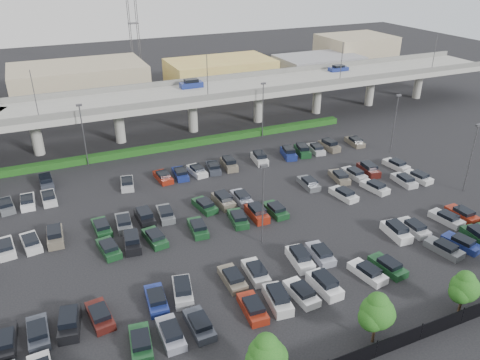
% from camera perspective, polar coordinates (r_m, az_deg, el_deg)
% --- Properties ---
extents(ground, '(280.00, 280.00, 0.00)m').
position_cam_1_polar(ground, '(63.27, -0.55, -3.90)').
color(ground, black).
extents(overpass, '(150.00, 13.00, 15.80)m').
position_cam_1_polar(overpass, '(88.51, -9.15, 9.66)').
color(overpass, '#96978F').
rests_on(overpass, ground).
extents(hedge, '(66.00, 1.60, 1.10)m').
position_cam_1_polar(hedge, '(84.27, -7.38, 4.29)').
color(hedge, '#183E12').
rests_on(hedge, ground).
extents(fence, '(70.00, 0.10, 2.00)m').
position_cam_1_polar(fence, '(43.79, 15.14, -19.78)').
color(fence, black).
rests_on(fence, ground).
extents(tree_row, '(65.07, 3.66, 5.94)m').
position_cam_1_polar(tree_row, '(43.17, 15.14, -15.79)').
color(tree_row, '#332316').
rests_on(tree_row, ground).
extents(parked_cars, '(63.13, 41.60, 1.67)m').
position_cam_1_polar(parked_cars, '(59.89, -0.12, -5.11)').
color(parked_cars, '#585B60').
rests_on(parked_cars, ground).
extents(light_poles, '(66.90, 48.38, 10.30)m').
position_cam_1_polar(light_poles, '(60.72, -4.90, 1.28)').
color(light_poles, '#4B4A4F').
rests_on(light_poles, ground).
extents(distant_buildings, '(138.00, 24.00, 9.00)m').
position_cam_1_polar(distant_buildings, '(120.39, -7.09, 12.62)').
color(distant_buildings, gray).
rests_on(distant_buildings, ground).
extents(comm_tower, '(2.40, 2.40, 30.00)m').
position_cam_1_polar(comm_tower, '(127.85, -12.92, 18.40)').
color(comm_tower, '#4B4A4F').
rests_on(comm_tower, ground).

